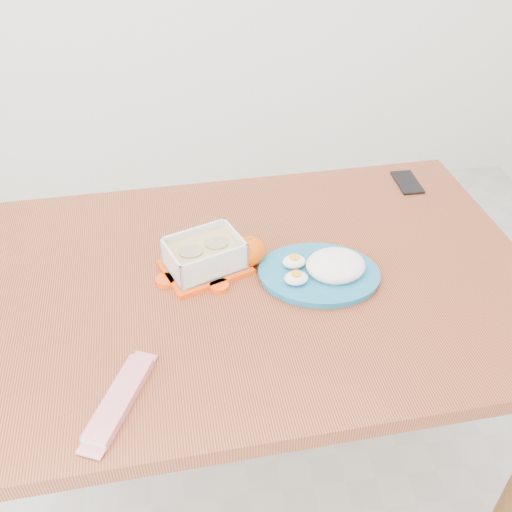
{
  "coord_description": "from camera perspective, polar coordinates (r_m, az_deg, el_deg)",
  "views": [
    {
      "loc": [
        -0.0,
        -0.88,
        1.61
      ],
      "look_at": [
        0.13,
        0.12,
        0.81
      ],
      "focal_mm": 40.0,
      "sensor_mm": 36.0,
      "label": 1
    }
  ],
  "objects": [
    {
      "name": "candy_bar",
      "position": [
        1.1,
        -13.49,
        -13.75
      ],
      "size": [
        0.12,
        0.2,
        0.02
      ],
      "primitive_type": "cube",
      "rotation": [
        0.0,
        0.0,
        1.16
      ],
      "color": "red",
      "rests_on": "dining_table"
    },
    {
      "name": "ground",
      "position": [
        1.84,
        -3.93,
        -23.04
      ],
      "size": [
        3.5,
        3.5,
        0.0
      ],
      "primitive_type": "plane",
      "color": "#B7B7B2",
      "rests_on": "ground"
    },
    {
      "name": "dining_table",
      "position": [
        1.39,
        -0.0,
        -4.78
      ],
      "size": [
        1.36,
        0.95,
        0.75
      ],
      "rotation": [
        0.0,
        0.0,
        0.05
      ],
      "color": "#99492B",
      "rests_on": "ground"
    },
    {
      "name": "orange_fruit",
      "position": [
        1.34,
        -0.55,
        0.5
      ],
      "size": [
        0.07,
        0.07,
        0.07
      ],
      "primitive_type": "sphere",
      "color": "#E75B04",
      "rests_on": "dining_table"
    },
    {
      "name": "rice_plate",
      "position": [
        1.32,
        6.86,
        -1.29
      ],
      "size": [
        0.33,
        0.33,
        0.07
      ],
      "rotation": [
        0.0,
        0.0,
        -0.21
      ],
      "color": "#1A6891",
      "rests_on": "dining_table"
    },
    {
      "name": "food_container",
      "position": [
        1.33,
        -5.17,
        0.04
      ],
      "size": [
        0.23,
        0.2,
        0.08
      ],
      "rotation": [
        0.0,
        0.0,
        0.37
      ],
      "color": "#FE4707",
      "rests_on": "dining_table"
    },
    {
      "name": "smartphone",
      "position": [
        1.72,
        14.89,
        7.13
      ],
      "size": [
        0.06,
        0.12,
        0.01
      ],
      "primitive_type": "cube",
      "rotation": [
        0.0,
        0.0,
        -0.0
      ],
      "color": "black",
      "rests_on": "dining_table"
    }
  ]
}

